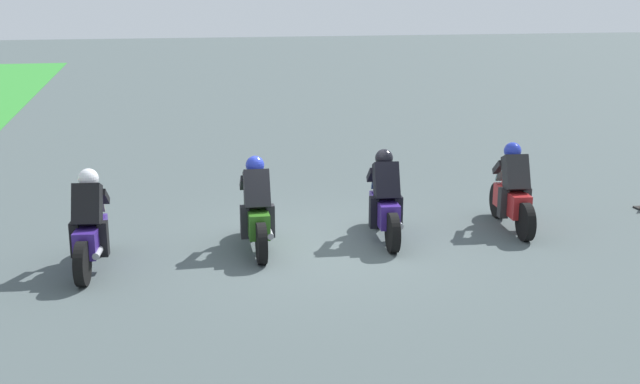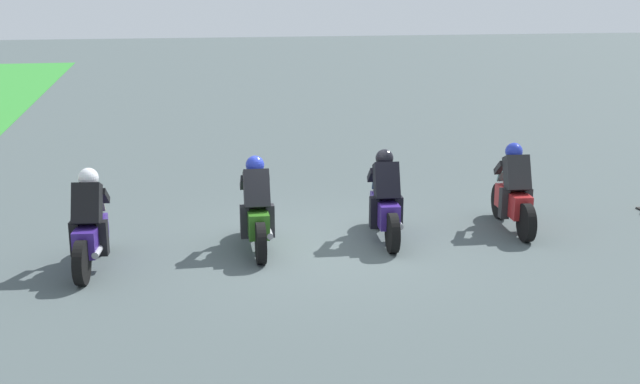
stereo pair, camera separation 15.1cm
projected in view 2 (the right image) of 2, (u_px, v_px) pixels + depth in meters
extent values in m
plane|color=#455051|center=(322.00, 246.00, 12.84)|extent=(120.00, 120.00, 0.00)
cylinder|color=black|center=(500.00, 201.00, 14.38)|extent=(0.65, 0.21, 0.64)
cylinder|color=black|center=(526.00, 223.00, 13.03)|extent=(0.65, 0.21, 0.64)
cube|color=#A32022|center=(513.00, 201.00, 13.66)|extent=(1.13, 0.45, 0.40)
ellipsoid|color=#A32022|center=(512.00, 183.00, 13.68)|extent=(0.51, 0.35, 0.24)
cube|color=red|center=(523.00, 208.00, 13.16)|extent=(0.08, 0.17, 0.08)
cylinder|color=#A5A5AD|center=(529.00, 214.00, 13.37)|extent=(0.43, 0.15, 0.10)
cube|color=black|center=(517.00, 173.00, 13.43)|extent=(0.53, 0.45, 0.66)
sphere|color=#2232AC|center=(514.00, 151.00, 13.56)|extent=(0.33, 0.33, 0.30)
cube|color=#659591|center=(505.00, 176.00, 14.06)|extent=(0.18, 0.28, 0.23)
cube|color=black|center=(504.00, 203.00, 13.53)|extent=(0.19, 0.16, 0.52)
cube|color=black|center=(527.00, 203.00, 13.56)|extent=(0.19, 0.16, 0.52)
cube|color=black|center=(500.00, 168.00, 13.78)|extent=(0.39, 0.14, 0.31)
cube|color=black|center=(520.00, 167.00, 13.81)|extent=(0.39, 0.14, 0.31)
cylinder|color=black|center=(377.00, 209.00, 13.82)|extent=(0.65, 0.21, 0.64)
cylinder|color=black|center=(393.00, 233.00, 12.47)|extent=(0.65, 0.21, 0.64)
cube|color=navy|center=(385.00, 210.00, 13.10)|extent=(1.13, 0.43, 0.40)
ellipsoid|color=navy|center=(384.00, 191.00, 13.13)|extent=(0.51, 0.35, 0.24)
cube|color=red|center=(391.00, 218.00, 12.61)|extent=(0.08, 0.17, 0.08)
cylinder|color=#A5A5AD|center=(398.00, 223.00, 12.81)|extent=(0.43, 0.14, 0.10)
cube|color=black|center=(386.00, 181.00, 12.88)|extent=(0.52, 0.45, 0.66)
sphere|color=black|center=(384.00, 158.00, 13.01)|extent=(0.33, 0.33, 0.30)
cube|color=#365472|center=(380.00, 183.00, 13.50)|extent=(0.18, 0.27, 0.23)
cube|color=black|center=(374.00, 212.00, 12.97)|extent=(0.19, 0.16, 0.52)
cube|color=black|center=(398.00, 212.00, 13.01)|extent=(0.19, 0.16, 0.52)
cube|color=black|center=(372.00, 175.00, 13.22)|extent=(0.39, 0.14, 0.31)
cube|color=black|center=(393.00, 175.00, 13.26)|extent=(0.39, 0.14, 0.31)
cylinder|color=black|center=(253.00, 218.00, 13.31)|extent=(0.65, 0.17, 0.64)
cylinder|color=black|center=(261.00, 243.00, 11.97)|extent=(0.65, 0.17, 0.64)
cube|color=#2C651A|center=(257.00, 219.00, 12.60)|extent=(1.11, 0.37, 0.40)
ellipsoid|color=#2C651A|center=(256.00, 199.00, 12.62)|extent=(0.49, 0.32, 0.24)
cube|color=red|center=(259.00, 227.00, 12.10)|extent=(0.07, 0.16, 0.08)
cylinder|color=#A5A5AD|center=(269.00, 233.00, 12.32)|extent=(0.42, 0.12, 0.10)
cube|color=black|center=(257.00, 189.00, 12.37)|extent=(0.50, 0.42, 0.66)
sphere|color=#2232AC|center=(255.00, 165.00, 12.50)|extent=(0.31, 0.31, 0.30)
cube|color=teal|center=(254.00, 191.00, 12.99)|extent=(0.17, 0.27, 0.23)
cube|color=black|center=(245.00, 222.00, 12.45)|extent=(0.19, 0.15, 0.52)
cube|color=black|center=(270.00, 221.00, 12.51)|extent=(0.19, 0.15, 0.52)
cube|color=black|center=(243.00, 183.00, 12.70)|extent=(0.39, 0.12, 0.31)
cube|color=black|center=(266.00, 182.00, 12.76)|extent=(0.39, 0.12, 0.31)
cylinder|color=black|center=(101.00, 233.00, 12.46)|extent=(0.65, 0.22, 0.64)
cylinder|color=black|center=(82.00, 263.00, 11.10)|extent=(0.65, 0.22, 0.64)
cube|color=navy|center=(91.00, 236.00, 11.73)|extent=(1.13, 0.46, 0.40)
ellipsoid|color=navy|center=(91.00, 215.00, 11.76)|extent=(0.52, 0.36, 0.24)
cube|color=red|center=(83.00, 245.00, 11.24)|extent=(0.08, 0.17, 0.08)
cylinder|color=#A5A5AD|center=(98.00, 251.00, 11.44)|extent=(0.43, 0.15, 0.10)
cube|color=black|center=(87.00, 204.00, 11.51)|extent=(0.53, 0.46, 0.66)
sphere|color=silver|center=(88.00, 178.00, 11.64)|extent=(0.34, 0.34, 0.30)
cube|color=gray|center=(96.00, 205.00, 12.13)|extent=(0.19, 0.28, 0.23)
cube|color=black|center=(75.00, 239.00, 11.60)|extent=(0.20, 0.16, 0.52)
cube|color=black|center=(103.00, 238.00, 11.63)|extent=(0.20, 0.16, 0.52)
cube|color=black|center=(80.00, 196.00, 11.86)|extent=(0.39, 0.15, 0.31)
cube|color=black|center=(104.00, 196.00, 11.88)|extent=(0.39, 0.15, 0.31)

